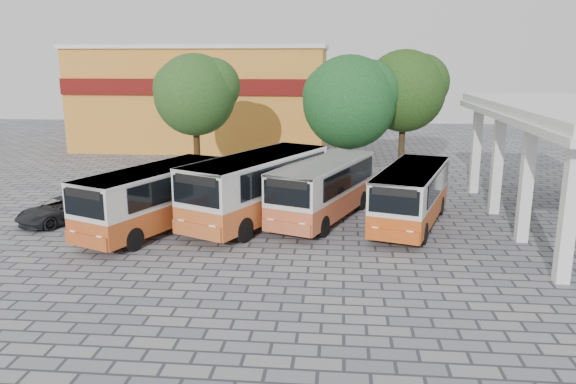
# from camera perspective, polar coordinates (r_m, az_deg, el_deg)

# --- Properties ---
(ground) EXTENTS (90.00, 90.00, 0.00)m
(ground) POSITION_cam_1_polar(r_m,az_deg,el_deg) (22.06, 4.01, -5.88)
(ground) COLOR slate
(ground) RESTS_ON ground
(shophouse_block) EXTENTS (20.40, 10.40, 8.30)m
(shophouse_block) POSITION_cam_1_polar(r_m,az_deg,el_deg) (48.28, -8.42, 9.57)
(shophouse_block) COLOR orange
(shophouse_block) RESTS_ON ground
(bus_far_left) EXTENTS (5.13, 8.14, 2.73)m
(bus_far_left) POSITION_cam_1_polar(r_m,az_deg,el_deg) (24.63, -13.37, -0.32)
(bus_far_left) COLOR #AA4618
(bus_far_left) RESTS_ON ground
(bus_centre_left) EXTENTS (6.00, 9.09, 3.05)m
(bus_centre_left) POSITION_cam_1_polar(r_m,az_deg,el_deg) (25.26, -3.08, 0.78)
(bus_centre_left) COLOR #B95623
(bus_centre_left) RESTS_ON ground
(bus_centre_right) EXTENTS (4.83, 8.09, 2.73)m
(bus_centre_right) POSITION_cam_1_polar(r_m,az_deg,el_deg) (25.68, 3.61, 0.57)
(bus_centre_right) COLOR #BA532E
(bus_centre_right) RESTS_ON ground
(bus_far_right) EXTENTS (4.27, 7.73, 2.62)m
(bus_far_right) POSITION_cam_1_polar(r_m,az_deg,el_deg) (25.27, 12.42, -0.09)
(bus_far_right) COLOR #B4430E
(bus_far_right) RESTS_ON ground
(tree_left) EXTENTS (5.14, 4.90, 7.61)m
(tree_left) POSITION_cam_1_polar(r_m,az_deg,el_deg) (34.58, -9.33, 9.98)
(tree_left) COLOR #432911
(tree_left) RESTS_ON ground
(tree_middle) EXTENTS (5.87, 5.59, 7.53)m
(tree_middle) POSITION_cam_1_polar(r_m,az_deg,el_deg) (34.11, 6.38, 9.36)
(tree_middle) COLOR black
(tree_middle) RESTS_ON ground
(tree_right) EXTENTS (5.33, 5.07, 7.86)m
(tree_right) POSITION_cam_1_polar(r_m,az_deg,el_deg) (36.06, 11.83, 10.28)
(tree_right) COLOR #3F2E1B
(tree_right) RESTS_ON ground
(parked_car) EXTENTS (3.61, 4.43, 1.12)m
(parked_car) POSITION_cam_1_polar(r_m,az_deg,el_deg) (27.56, -22.02, -1.69)
(parked_car) COLOR black
(parked_car) RESTS_ON ground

